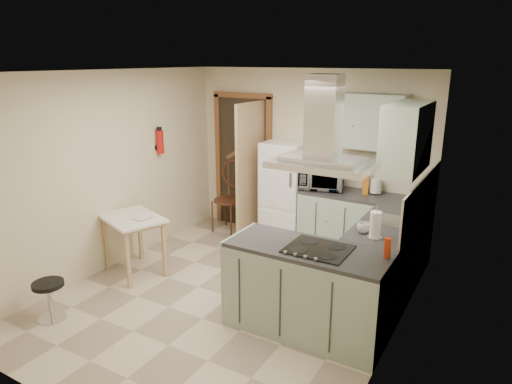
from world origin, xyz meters
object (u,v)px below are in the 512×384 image
Objects in this scene: bentwood_chair at (228,200)px; fridge at (286,193)px; drop_leaf_table at (134,245)px; extractor_hood at (322,164)px; stool at (50,300)px; peninsula at (307,290)px; microwave at (322,177)px.

fridge is at bearing 6.05° from bentwood_chair.
fridge is 2.25m from drop_leaf_table.
stool is at bearing -155.31° from extractor_hood.
stool is (0.02, -1.24, -0.16)m from drop_leaf_table.
fridge is at bearing 69.61° from stool.
extractor_hood is at bearing -37.63° from bentwood_chair.
extractor_hood reaches higher than bentwood_chair.
stool is at bearing -91.36° from bentwood_chair.
peninsula is 1.95× the size of drop_leaf_table.
bentwood_chair is (-2.29, 1.92, -1.22)m from extractor_hood.
microwave is (0.54, -0.01, 0.31)m from fridge.
drop_leaf_table is 1.83m from bentwood_chair.
extractor_hood is at bearing -56.21° from fridge.
fridge is 1.49× the size of bentwood_chair.
drop_leaf_table reaches higher than stool.
bentwood_chair is (0.21, 1.81, 0.13)m from drop_leaf_table.
fridge is 2.35m from peninsula.
extractor_hood is at bearing 0.00° from peninsula.
peninsula is 2.66m from stool.
peninsula is 2.41m from drop_leaf_table.
bentwood_chair is 2.38× the size of stool.
drop_leaf_table is at bearing 90.99° from stool.
microwave is (1.51, 0.05, 0.56)m from bentwood_chair.
peninsula is 1.27m from extractor_hood.
peninsula is 3.65× the size of stool.
drop_leaf_table is at bearing 177.57° from peninsula.
extractor_hood reaches higher than peninsula.
peninsula is at bearing -58.26° from fridge.
stool is at bearing -68.48° from drop_leaf_table.
microwave reaches higher than stool.
drop_leaf_table is (-1.18, -1.88, -0.38)m from fridge.
microwave is at bearing 4.12° from bentwood_chair.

